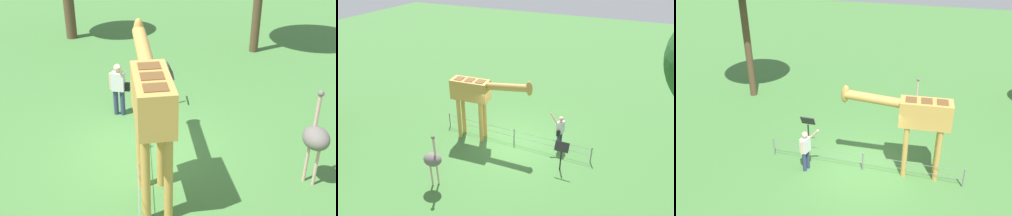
# 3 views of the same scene
# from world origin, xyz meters

# --- Properties ---
(ground_plane) EXTENTS (60.00, 60.00, 0.00)m
(ground_plane) POSITION_xyz_m (0.00, 0.00, 0.00)
(ground_plane) COLOR #427538
(giraffe) EXTENTS (3.74, 0.83, 3.26)m
(giraffe) POSITION_xyz_m (-1.69, -0.12, 2.29)
(giraffe) COLOR #C69347
(giraffe) RESTS_ON ground_plane
(visitor) EXTENTS (0.68, 0.59, 1.72)m
(visitor) POSITION_xyz_m (1.97, 0.68, 0.90)
(visitor) COLOR navy
(visitor) RESTS_ON ground_plane
(ostrich) EXTENTS (0.70, 0.56, 2.25)m
(ostrich) POSITION_xyz_m (-1.59, -3.67, 1.18)
(ostrich) COLOR #CC9E93
(ostrich) RESTS_ON ground_plane
(info_sign) EXTENTS (0.56, 0.21, 1.32)m
(info_sign) POSITION_xyz_m (2.47, -0.84, 0.95)
(info_sign) COLOR black
(info_sign) RESTS_ON ground_plane
(wire_fence) EXTENTS (7.05, 0.05, 0.75)m
(wire_fence) POSITION_xyz_m (0.00, 0.18, 0.40)
(wire_fence) COLOR slate
(wire_fence) RESTS_ON ground_plane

